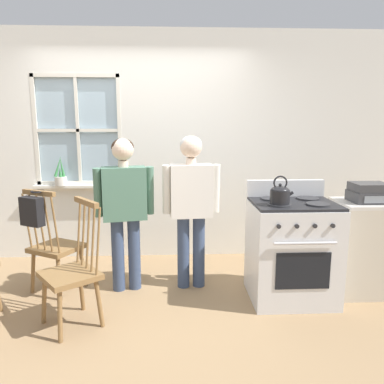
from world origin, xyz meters
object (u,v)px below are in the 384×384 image
at_px(chair_near_wall, 73,273).
at_px(handbag, 32,211).
at_px(stereo, 370,193).
at_px(kettle, 280,194).
at_px(potted_plant, 61,177).
at_px(stove, 292,250).
at_px(chair_by_window, 55,247).
at_px(person_elderly_left, 124,200).
at_px(person_teen_center, 191,197).
at_px(side_counter, 364,247).

xyz_separation_m(chair_near_wall, handbag, (-0.45, 0.45, 0.41)).
height_order(chair_near_wall, stereo, stereo).
distance_m(kettle, potted_plant, 2.60).
bearing_deg(handbag, chair_near_wall, -44.56).
xyz_separation_m(stove, kettle, (-0.17, -0.13, 0.55)).
relative_size(chair_near_wall, kettle, 4.16).
height_order(chair_by_window, person_elderly_left, person_elderly_left).
xyz_separation_m(person_elderly_left, kettle, (1.39, -0.39, 0.12)).
xyz_separation_m(chair_near_wall, person_teen_center, (0.99, 0.68, 0.48)).
distance_m(potted_plant, stereo, 3.34).
bearing_deg(chair_by_window, chair_near_wall, 146.35).
relative_size(person_elderly_left, side_counter, 1.66).
xyz_separation_m(chair_by_window, chair_near_wall, (0.34, -0.65, 0.00)).
bearing_deg(chair_near_wall, person_elderly_left, 114.51).
relative_size(person_teen_center, kettle, 6.12).
relative_size(stove, side_counter, 1.20).
height_order(kettle, stereo, kettle).
distance_m(side_counter, stereo, 0.54).
relative_size(chair_near_wall, handbag, 3.35).
distance_m(chair_near_wall, stove, 1.95).
relative_size(potted_plant, side_counter, 0.39).
relative_size(stove, kettle, 4.39).
relative_size(chair_near_wall, stove, 0.95).
xyz_separation_m(stove, side_counter, (0.74, 0.11, -0.02)).
bearing_deg(chair_by_window, person_elderly_left, -151.42).
height_order(stove, stereo, stove).
xyz_separation_m(kettle, handbag, (-2.19, 0.19, -0.17)).
xyz_separation_m(chair_by_window, person_elderly_left, (0.69, -0.00, 0.46)).
xyz_separation_m(handbag, side_counter, (3.10, 0.06, -0.41)).
xyz_separation_m(chair_by_window, potted_plant, (-0.18, 0.90, 0.56)).
bearing_deg(person_elderly_left, chair_by_window, 169.01).
distance_m(person_teen_center, stove, 1.07).
xyz_separation_m(person_elderly_left, stove, (1.56, -0.26, -0.44)).
relative_size(chair_by_window, stove, 0.95).
relative_size(stove, stereo, 3.19).
bearing_deg(side_counter, potted_plant, 161.74).
distance_m(stove, stereo, 0.91).
height_order(stove, kettle, kettle).
relative_size(kettle, handbag, 0.80).
distance_m(chair_by_window, chair_near_wall, 0.73).
relative_size(chair_near_wall, side_counter, 1.14).
distance_m(chair_by_window, stereo, 3.05).
distance_m(stove, kettle, 0.59).
bearing_deg(person_teen_center, potted_plant, 145.49).
height_order(person_teen_center, stove, person_teen_center).
bearing_deg(side_counter, kettle, -165.21).
bearing_deg(potted_plant, kettle, -29.71).
bearing_deg(person_teen_center, stereo, -11.63).
height_order(chair_near_wall, handbag, same).
bearing_deg(stove, chair_by_window, 173.46).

